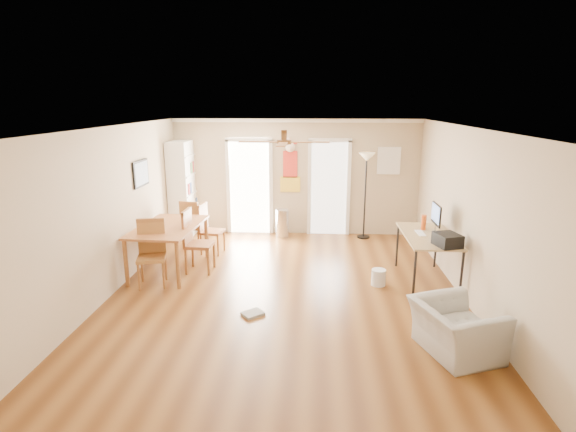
# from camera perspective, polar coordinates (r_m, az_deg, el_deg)

# --- Properties ---
(floor) EXTENTS (7.00, 7.00, 0.00)m
(floor) POSITION_cam_1_polar(r_m,az_deg,el_deg) (7.12, -0.30, -10.22)
(floor) COLOR brown
(floor) RESTS_ON ground
(ceiling) EXTENTS (5.50, 7.00, 0.00)m
(ceiling) POSITION_cam_1_polar(r_m,az_deg,el_deg) (6.48, -0.33, 11.17)
(ceiling) COLOR silver
(ceiling) RESTS_ON floor
(wall_back) EXTENTS (5.50, 0.04, 2.60)m
(wall_back) POSITION_cam_1_polar(r_m,az_deg,el_deg) (10.10, 1.00, 4.93)
(wall_back) COLOR beige
(wall_back) RESTS_ON floor
(wall_front) EXTENTS (5.50, 0.04, 2.60)m
(wall_front) POSITION_cam_1_polar(r_m,az_deg,el_deg) (3.42, -4.30, -14.85)
(wall_front) COLOR beige
(wall_front) RESTS_ON floor
(wall_left) EXTENTS (0.04, 7.00, 2.60)m
(wall_left) POSITION_cam_1_polar(r_m,az_deg,el_deg) (7.38, -22.12, 0.29)
(wall_left) COLOR beige
(wall_left) RESTS_ON floor
(wall_right) EXTENTS (0.04, 7.00, 2.60)m
(wall_right) POSITION_cam_1_polar(r_m,az_deg,el_deg) (7.06, 22.56, -0.37)
(wall_right) COLOR beige
(wall_right) RESTS_ON floor
(crown_molding) EXTENTS (5.50, 7.00, 0.08)m
(crown_molding) POSITION_cam_1_polar(r_m,az_deg,el_deg) (6.48, -0.33, 10.81)
(crown_molding) COLOR white
(crown_molding) RESTS_ON wall_back
(kitchen_doorway) EXTENTS (0.90, 0.10, 2.10)m
(kitchen_doorway) POSITION_cam_1_polar(r_m,az_deg,el_deg) (10.23, -4.91, 3.58)
(kitchen_doorway) COLOR white
(kitchen_doorway) RESTS_ON wall_back
(bathroom_doorway) EXTENTS (0.80, 0.10, 2.10)m
(bathroom_doorway) POSITION_cam_1_polar(r_m,az_deg,el_deg) (10.13, 5.24, 3.46)
(bathroom_doorway) COLOR white
(bathroom_doorway) RESTS_ON wall_back
(wall_decal) EXTENTS (0.46, 0.03, 1.10)m
(wall_decal) POSITION_cam_1_polar(r_m,az_deg,el_deg) (10.05, 0.28, 6.33)
(wall_decal) COLOR red
(wall_decal) RESTS_ON wall_back
(ac_grille) EXTENTS (0.50, 0.04, 0.60)m
(ac_grille) POSITION_cam_1_polar(r_m,az_deg,el_deg) (10.14, 12.75, 6.90)
(ac_grille) COLOR white
(ac_grille) RESTS_ON wall_back
(framed_poster) EXTENTS (0.04, 0.66, 0.48)m
(framed_poster) POSITION_cam_1_polar(r_m,az_deg,el_deg) (8.56, -18.27, 5.18)
(framed_poster) COLOR black
(framed_poster) RESTS_ON wall_left
(ceiling_fan) EXTENTS (1.24, 1.24, 0.20)m
(ceiling_fan) POSITION_cam_1_polar(r_m,az_deg,el_deg) (6.19, -0.51, 9.44)
(ceiling_fan) COLOR #593819
(ceiling_fan) RESTS_ON ceiling
(bookshelf) EXTENTS (0.56, 1.01, 2.13)m
(bookshelf) POSITION_cam_1_polar(r_m,az_deg,el_deg) (10.30, -13.23, 3.41)
(bookshelf) COLOR silver
(bookshelf) RESTS_ON floor
(dining_table) EXTENTS (1.10, 1.73, 0.83)m
(dining_table) POSITION_cam_1_polar(r_m,az_deg,el_deg) (8.29, -14.86, -3.99)
(dining_table) COLOR #AC6137
(dining_table) RESTS_ON floor
(dining_chair_right_a) EXTENTS (0.47, 0.47, 1.00)m
(dining_chair_right_a) POSITION_cam_1_polar(r_m,az_deg,el_deg) (9.03, -9.65, -1.63)
(dining_chair_right_a) COLOR #9B5732
(dining_chair_right_a) RESTS_ON floor
(dining_chair_right_b) EXTENTS (0.48, 0.48, 1.12)m
(dining_chair_right_b) POSITION_cam_1_polar(r_m,az_deg,el_deg) (8.09, -11.23, -3.17)
(dining_chair_right_b) COLOR #A86636
(dining_chair_right_b) RESTS_ON floor
(dining_chair_near) EXTENTS (0.54, 0.54, 1.09)m
(dining_chair_near) POSITION_cam_1_polar(r_m,az_deg,el_deg) (7.67, -17.05, -4.68)
(dining_chair_near) COLOR #AA6F37
(dining_chair_near) RESTS_ON floor
(dining_chair_far) EXTENTS (0.48, 0.48, 1.00)m
(dining_chair_far) POSITION_cam_1_polar(r_m,az_deg,el_deg) (9.50, -11.92, -0.96)
(dining_chair_far) COLOR olive
(dining_chair_far) RESTS_ON floor
(trash_can) EXTENTS (0.31, 0.31, 0.63)m
(trash_can) POSITION_cam_1_polar(r_m,az_deg,el_deg) (10.01, -0.74, -0.92)
(trash_can) COLOR #B8B8BB
(trash_can) RESTS_ON floor
(torchiere_lamp) EXTENTS (0.40, 0.40, 1.90)m
(torchiere_lamp) POSITION_cam_1_polar(r_m,az_deg,el_deg) (9.94, 9.81, 2.51)
(torchiere_lamp) COLOR black
(torchiere_lamp) RESTS_ON floor
(computer_desk) EXTENTS (0.78, 1.56, 0.83)m
(computer_desk) POSITION_cam_1_polar(r_m,az_deg,el_deg) (7.85, 17.22, -5.22)
(computer_desk) COLOR #A18657
(computer_desk) RESTS_ON floor
(imac) EXTENTS (0.22, 0.51, 0.48)m
(imac) POSITION_cam_1_polar(r_m,az_deg,el_deg) (7.89, 18.37, -0.24)
(imac) COLOR black
(imac) RESTS_ON computer_desk
(keyboard) EXTENTS (0.12, 0.36, 0.01)m
(keyboard) POSITION_cam_1_polar(r_m,az_deg,el_deg) (7.76, 16.54, -2.10)
(keyboard) COLOR white
(keyboard) RESTS_ON computer_desk
(printer) EXTENTS (0.42, 0.46, 0.20)m
(printer) POSITION_cam_1_polar(r_m,az_deg,el_deg) (7.19, 19.68, -2.90)
(printer) COLOR black
(printer) RESTS_ON computer_desk
(orange_bottle) EXTENTS (0.09, 0.09, 0.26)m
(orange_bottle) POSITION_cam_1_polar(r_m,az_deg,el_deg) (7.97, 16.93, -0.78)
(orange_bottle) COLOR #DD5013
(orange_bottle) RESTS_ON computer_desk
(wastebasket_a) EXTENTS (0.29, 0.29, 0.27)m
(wastebasket_a) POSITION_cam_1_polar(r_m,az_deg,el_deg) (7.62, 11.47, -7.68)
(wastebasket_a) COLOR silver
(wastebasket_a) RESTS_ON floor
(floor_cloth) EXTENTS (0.36, 0.35, 0.04)m
(floor_cloth) POSITION_cam_1_polar(r_m,az_deg,el_deg) (6.56, -4.51, -12.32)
(floor_cloth) COLOR gray
(floor_cloth) RESTS_ON floor
(armchair) EXTENTS (1.11, 1.19, 0.62)m
(armchair) POSITION_cam_1_polar(r_m,az_deg,el_deg) (5.90, 20.62, -13.38)
(armchair) COLOR #A5A5A0
(armchair) RESTS_ON floor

